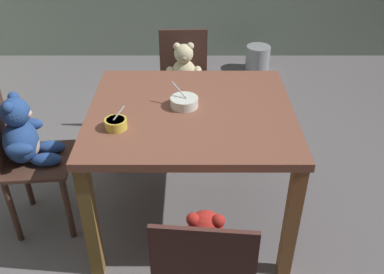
% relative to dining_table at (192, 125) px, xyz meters
% --- Properties ---
extents(ground_plane, '(5.20, 5.20, 0.04)m').
position_rel_dining_table_xyz_m(ground_plane, '(0.00, 0.00, -0.67)').
color(ground_plane, slate).
extents(dining_table, '(1.09, 0.97, 0.75)m').
position_rel_dining_table_xyz_m(dining_table, '(0.00, 0.00, 0.00)').
color(dining_table, brown).
rests_on(dining_table, ground_plane).
extents(teddy_chair_near_front, '(0.43, 0.44, 0.88)m').
position_rel_dining_table_xyz_m(teddy_chair_near_front, '(0.06, -0.84, -0.11)').
color(teddy_chair_near_front, '#4F2B25').
rests_on(teddy_chair_near_front, ground_plane).
extents(teddy_chair_far_center, '(0.40, 0.39, 0.84)m').
position_rel_dining_table_xyz_m(teddy_chair_far_center, '(-0.05, 0.85, -0.12)').
color(teddy_chair_far_center, '#482C25').
rests_on(teddy_chair_far_center, ground_plane).
extents(teddy_chair_near_left, '(0.39, 0.40, 0.89)m').
position_rel_dining_table_xyz_m(teddy_chair_near_left, '(-0.91, -0.05, -0.08)').
color(teddy_chair_near_left, '#4B2F25').
rests_on(teddy_chair_near_left, ground_plane).
extents(porridge_bowl_yellow_near_left, '(0.11, 0.11, 0.11)m').
position_rel_dining_table_xyz_m(porridge_bowl_yellow_near_left, '(-0.37, -0.19, 0.13)').
color(porridge_bowl_yellow_near_left, gold).
rests_on(porridge_bowl_yellow_near_left, dining_table).
extents(porridge_bowl_white_center, '(0.15, 0.15, 0.12)m').
position_rel_dining_table_xyz_m(porridge_bowl_white_center, '(-0.04, 0.03, 0.13)').
color(porridge_bowl_white_center, silver).
rests_on(porridge_bowl_white_center, dining_table).
extents(metal_pail, '(0.25, 0.25, 0.25)m').
position_rel_dining_table_xyz_m(metal_pail, '(0.69, 2.15, -0.52)').
color(metal_pail, '#93969B').
rests_on(metal_pail, ground_plane).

